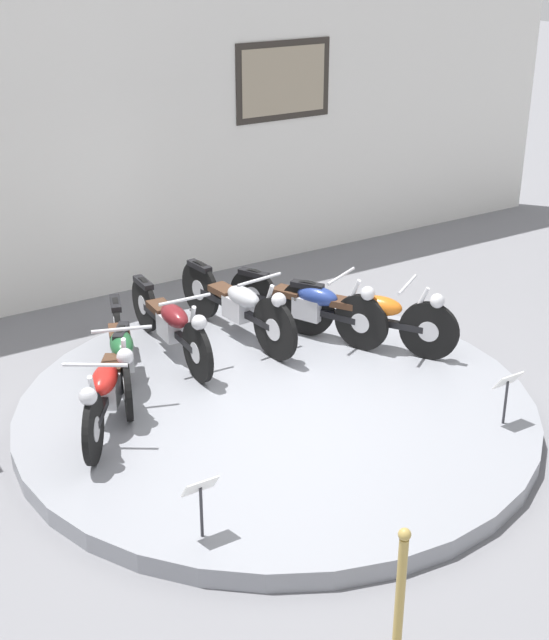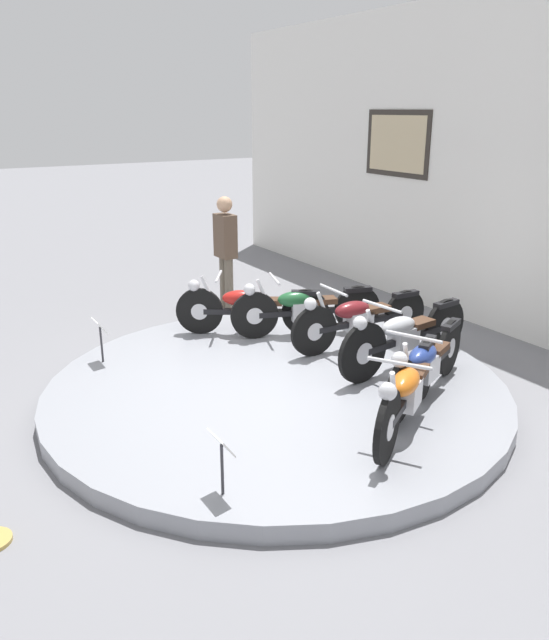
# 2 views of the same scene
# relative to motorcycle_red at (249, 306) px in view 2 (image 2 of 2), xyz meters

# --- Properties ---
(ground_plane) EXTENTS (60.00, 60.00, 0.00)m
(ground_plane) POSITION_rel_motorcycle_red_xyz_m (1.46, -0.48, -0.54)
(ground_plane) COLOR slate
(display_platform) EXTENTS (4.83, 4.83, 0.17)m
(display_platform) POSITION_rel_motorcycle_red_xyz_m (1.46, -0.48, -0.45)
(display_platform) COLOR gray
(display_platform) RESTS_ON ground_plane
(back_wall) EXTENTS (14.00, 0.22, 4.38)m
(back_wall) POSITION_rel_motorcycle_red_xyz_m (1.46, 3.30, 1.65)
(back_wall) COLOR white
(back_wall) RESTS_ON ground_plane
(motorcycle_red) EXTENTS (1.12, 1.66, 0.78)m
(motorcycle_red) POSITION_rel_motorcycle_red_xyz_m (0.00, 0.00, 0.00)
(motorcycle_red) COLOR black
(motorcycle_red) RESTS_ON display_platform
(motorcycle_green) EXTENTS (0.74, 1.86, 0.78)m
(motorcycle_green) POSITION_rel_motorcycle_red_xyz_m (0.38, 0.58, 0.00)
(motorcycle_green) COLOR black
(motorcycle_green) RESTS_ON display_platform
(motorcycle_maroon) EXTENTS (0.54, 1.95, 0.78)m
(motorcycle_maroon) POSITION_rel_motorcycle_red_xyz_m (1.06, 0.92, 0.00)
(motorcycle_maroon) COLOR black
(motorcycle_maroon) RESTS_ON display_platform
(motorcycle_silver) EXTENTS (0.54, 2.01, 0.81)m
(motorcycle_silver) POSITION_rel_motorcycle_red_xyz_m (1.85, 0.92, 0.03)
(motorcycle_silver) COLOR black
(motorcycle_silver) RESTS_ON display_platform
(motorcycle_blue) EXTENTS (0.88, 1.80, 0.78)m
(motorcycle_blue) POSITION_rel_motorcycle_red_xyz_m (2.54, 0.58, 0.00)
(motorcycle_blue) COLOR black
(motorcycle_blue) RESTS_ON display_platform
(motorcycle_orange) EXTENTS (1.11, 1.69, 0.79)m
(motorcycle_orange) POSITION_rel_motorcycle_red_xyz_m (2.91, 0.00, 0.01)
(motorcycle_orange) COLOR black
(motorcycle_orange) RESTS_ON display_platform
(info_placard_front_left) EXTENTS (0.26, 0.11, 0.51)m
(info_placard_front_left) POSITION_rel_motorcycle_red_xyz_m (-0.06, -1.88, -0.00)
(info_placard_front_left) COLOR #333338
(info_placard_front_left) RESTS_ON display_platform
(info_placard_front_centre) EXTENTS (0.26, 0.11, 0.51)m
(info_placard_front_centre) POSITION_rel_motorcycle_red_xyz_m (2.97, -1.88, -0.00)
(info_placard_front_centre) COLOR #333338
(info_placard_front_centre) RESTS_ON display_platform
(visitor_standing) EXTENTS (0.36, 0.23, 1.73)m
(visitor_standing) POSITION_rel_motorcycle_red_xyz_m (-1.46, 0.43, 0.45)
(visitor_standing) COLOR #6B6051
(visitor_standing) RESTS_ON ground_plane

